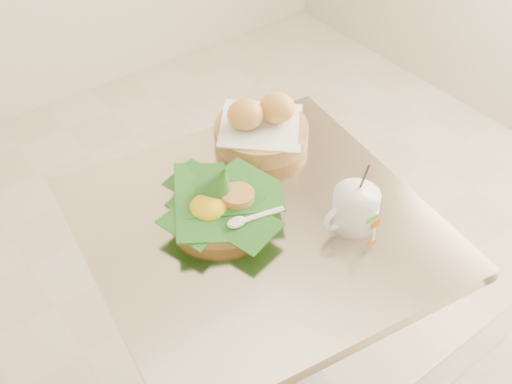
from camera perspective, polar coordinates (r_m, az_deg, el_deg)
cafe_table at (r=1.52m, az=0.13°, el=-8.60°), size 0.79×0.79×0.75m
rice_basket at (r=1.35m, az=-3.22°, el=-0.90°), size 0.26×0.26×0.13m
bread_basket at (r=1.54m, az=0.47°, el=5.85°), size 0.27×0.27×0.12m
coffee_mug at (r=1.34m, az=8.74°, el=-1.43°), size 0.13×0.10×0.17m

